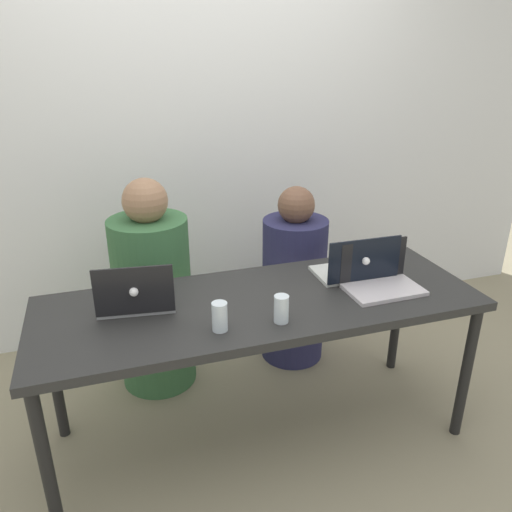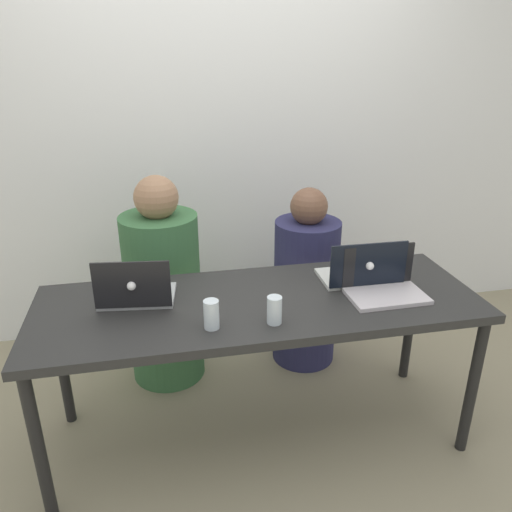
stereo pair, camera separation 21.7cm
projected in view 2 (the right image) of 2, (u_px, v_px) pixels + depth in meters
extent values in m
plane|color=gray|center=(259.00, 433.00, 2.47)|extent=(12.00, 12.00, 0.00)
cube|color=silver|center=(219.00, 136.00, 3.07)|extent=(5.04, 0.10, 2.51)
cube|color=#292928|center=(259.00, 304.00, 2.19)|extent=(1.94, 0.68, 0.04)
cylinder|color=black|center=(39.00, 449.00, 1.89)|extent=(0.05, 0.05, 0.70)
cylinder|color=black|center=(472.00, 387.00, 2.24)|extent=(0.05, 0.05, 0.70)
cylinder|color=black|center=(62.00, 362.00, 2.42)|extent=(0.05, 0.05, 0.70)
cylinder|color=black|center=(410.00, 323.00, 2.76)|extent=(0.05, 0.05, 0.70)
cylinder|color=#37673D|center=(164.00, 299.00, 2.75)|extent=(0.48, 0.48, 0.96)
sphere|color=#997051|center=(156.00, 198.00, 2.53)|extent=(0.23, 0.23, 0.23)
cylinder|color=#28284F|center=(305.00, 292.00, 2.92)|extent=(0.37, 0.37, 0.87)
sphere|color=brown|center=(309.00, 206.00, 2.72)|extent=(0.21, 0.21, 0.21)
cube|color=silver|center=(387.00, 296.00, 2.19)|extent=(0.34, 0.21, 0.02)
cube|color=black|center=(378.00, 265.00, 2.25)|extent=(0.34, 0.02, 0.19)
sphere|color=white|center=(377.00, 264.00, 2.26)|extent=(0.03, 0.03, 0.03)
cube|color=silver|center=(357.00, 276.00, 2.38)|extent=(0.36, 0.23, 0.02)
cube|color=black|center=(369.00, 265.00, 2.23)|extent=(0.36, 0.01, 0.20)
sphere|color=white|center=(370.00, 266.00, 2.22)|extent=(0.04, 0.04, 0.04)
cube|color=#B0B4B8|center=(138.00, 296.00, 2.19)|extent=(0.34, 0.26, 0.02)
cube|color=black|center=(132.00, 285.00, 2.04)|extent=(0.31, 0.05, 0.21)
sphere|color=white|center=(131.00, 286.00, 2.03)|extent=(0.04, 0.04, 0.04)
cylinder|color=silver|center=(211.00, 314.00, 1.94)|extent=(0.06, 0.06, 0.12)
cylinder|color=silver|center=(212.00, 320.00, 1.95)|extent=(0.05, 0.05, 0.07)
cylinder|color=silver|center=(274.00, 310.00, 1.98)|extent=(0.06, 0.06, 0.11)
cylinder|color=silver|center=(274.00, 316.00, 1.99)|extent=(0.05, 0.05, 0.06)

